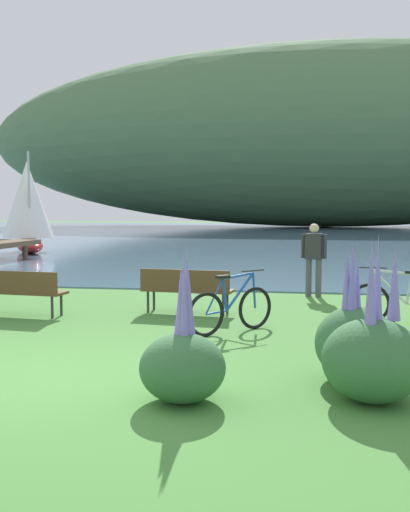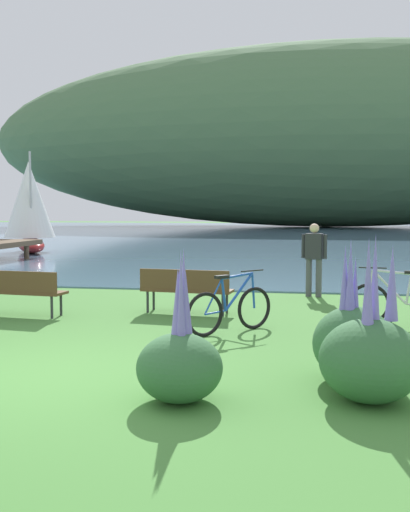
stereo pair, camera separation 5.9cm
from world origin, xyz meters
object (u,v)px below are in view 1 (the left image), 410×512
object	(u,v)px
bicycle_leaning_near_bench	(400,303)
sailboat_nearest_to_shore	(28,206)
park_bench_further_along	(186,287)
park_bench_near_camera	(18,289)
person_at_shoreline	(314,255)
bicycle_beside_path	(232,309)

from	to	relation	value
bicycle_leaning_near_bench	sailboat_nearest_to_shore	bearing A→B (deg)	133.20
park_bench_further_along	park_bench_near_camera	bearing A→B (deg)	-165.64
sailboat_nearest_to_shore	person_at_shoreline	bearing A→B (deg)	-43.08
bicycle_leaning_near_bench	sailboat_nearest_to_shore	size ratio (longest dim) A/B	0.37
park_bench_further_along	bicycle_leaning_near_bench	distance (m)	3.97
bicycle_beside_path	bicycle_leaning_near_bench	bearing A→B (deg)	22.06
bicycle_beside_path	sailboat_nearest_to_shore	bearing A→B (deg)	125.15
person_at_shoreline	park_bench_near_camera	bearing A→B (deg)	-147.71
park_bench_further_along	bicycle_leaning_near_bench	bearing A→B (deg)	-7.55
park_bench_near_camera	bicycle_leaning_near_bench	world-z (taller)	bicycle_leaning_near_bench
park_bench_further_along	sailboat_nearest_to_shore	world-z (taller)	sailboat_nearest_to_shore
park_bench_further_along	sailboat_nearest_to_shore	distance (m)	18.50
park_bench_further_along	bicycle_leaning_near_bench	xyz separation A→B (m)	(3.94, -0.52, -0.12)
bicycle_leaning_near_bench	person_at_shoreline	world-z (taller)	person_at_shoreline
person_at_shoreline	bicycle_leaning_near_bench	bearing A→B (deg)	-65.93
person_at_shoreline	sailboat_nearest_to_shore	xyz separation A→B (m)	(-13.14, 12.29, 1.27)
bicycle_leaning_near_bench	bicycle_beside_path	size ratio (longest dim) A/B	1.32
park_bench_near_camera	park_bench_further_along	distance (m)	3.20
park_bench_near_camera	sailboat_nearest_to_shore	world-z (taller)	sailboat_nearest_to_shore
bicycle_leaning_near_bench	person_at_shoreline	size ratio (longest dim) A/B	1.03
park_bench_near_camera	person_at_shoreline	size ratio (longest dim) A/B	1.08
park_bench_near_camera	bicycle_leaning_near_bench	distance (m)	7.05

